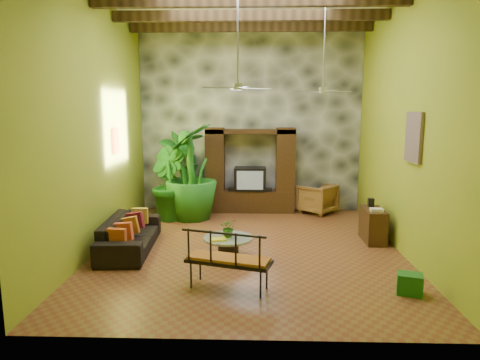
{
  "coord_description": "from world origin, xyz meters",
  "views": [
    {
      "loc": [
        0.1,
        -8.36,
        2.82
      ],
      "look_at": [
        -0.18,
        0.2,
        1.37
      ],
      "focal_mm": 32.0,
      "sensor_mm": 36.0,
      "label": 1
    }
  ],
  "objects_px": {
    "entertainment_center": "(250,177)",
    "coffee_table": "(228,244)",
    "tall_plant_a": "(181,171)",
    "green_bin": "(410,284)",
    "iron_bench": "(228,257)",
    "ceiling_fan_back": "(323,81)",
    "sofa": "(130,234)",
    "tall_plant_b": "(167,183)",
    "wicker_armchair": "(317,198)",
    "side_console": "(373,225)",
    "tall_plant_c": "(191,172)",
    "ceiling_fan_front": "(238,75)"
  },
  "relations": [
    {
      "from": "wicker_armchair",
      "to": "green_bin",
      "type": "bearing_deg",
      "value": 48.37
    },
    {
      "from": "tall_plant_c",
      "to": "green_bin",
      "type": "bearing_deg",
      "value": -47.87
    },
    {
      "from": "ceiling_fan_back",
      "to": "tall_plant_b",
      "type": "xyz_separation_m",
      "value": [
        -3.7,
        1.05,
        -2.46
      ]
    },
    {
      "from": "coffee_table",
      "to": "iron_bench",
      "type": "relative_size",
      "value": 0.67
    },
    {
      "from": "wicker_armchair",
      "to": "side_console",
      "type": "bearing_deg",
      "value": 59.25
    },
    {
      "from": "sofa",
      "to": "tall_plant_a",
      "type": "bearing_deg",
      "value": -11.56
    },
    {
      "from": "coffee_table",
      "to": "iron_bench",
      "type": "xyz_separation_m",
      "value": [
        0.09,
        -1.5,
        0.29
      ]
    },
    {
      "from": "ceiling_fan_back",
      "to": "side_console",
      "type": "height_order",
      "value": "ceiling_fan_back"
    },
    {
      "from": "iron_bench",
      "to": "side_console",
      "type": "bearing_deg",
      "value": 58.34
    },
    {
      "from": "tall_plant_b",
      "to": "iron_bench",
      "type": "bearing_deg",
      "value": -67.17
    },
    {
      "from": "sofa",
      "to": "tall_plant_b",
      "type": "relative_size",
      "value": 1.2
    },
    {
      "from": "tall_plant_a",
      "to": "side_console",
      "type": "height_order",
      "value": "tall_plant_a"
    },
    {
      "from": "ceiling_fan_back",
      "to": "green_bin",
      "type": "bearing_deg",
      "value": -74.81
    },
    {
      "from": "sofa",
      "to": "iron_bench",
      "type": "distance_m",
      "value": 2.82
    },
    {
      "from": "coffee_table",
      "to": "side_console",
      "type": "xyz_separation_m",
      "value": [
        3.03,
        1.11,
        0.1
      ]
    },
    {
      "from": "iron_bench",
      "to": "green_bin",
      "type": "bearing_deg",
      "value": 15.87
    },
    {
      "from": "sofa",
      "to": "iron_bench",
      "type": "relative_size",
      "value": 1.59
    },
    {
      "from": "iron_bench",
      "to": "tall_plant_b",
      "type": "bearing_deg",
      "value": 129.47
    },
    {
      "from": "ceiling_fan_front",
      "to": "wicker_armchair",
      "type": "bearing_deg",
      "value": 59.71
    },
    {
      "from": "tall_plant_a",
      "to": "coffee_table",
      "type": "bearing_deg",
      "value": -67.71
    },
    {
      "from": "wicker_armchair",
      "to": "side_console",
      "type": "xyz_separation_m",
      "value": [
        0.83,
        -2.5,
        -0.04
      ]
    },
    {
      "from": "sofa",
      "to": "tall_plant_b",
      "type": "height_order",
      "value": "tall_plant_b"
    },
    {
      "from": "tall_plant_c",
      "to": "tall_plant_b",
      "type": "bearing_deg",
      "value": -173.48
    },
    {
      "from": "tall_plant_c",
      "to": "iron_bench",
      "type": "relative_size",
      "value": 1.73
    },
    {
      "from": "wicker_armchair",
      "to": "iron_bench",
      "type": "distance_m",
      "value": 5.54
    },
    {
      "from": "ceiling_fan_front",
      "to": "tall_plant_c",
      "type": "bearing_deg",
      "value": 115.57
    },
    {
      "from": "ceiling_fan_front",
      "to": "entertainment_center",
      "type": "bearing_deg",
      "value": 86.76
    },
    {
      "from": "entertainment_center",
      "to": "sofa",
      "type": "height_order",
      "value": "entertainment_center"
    },
    {
      "from": "entertainment_center",
      "to": "coffee_table",
      "type": "height_order",
      "value": "entertainment_center"
    },
    {
      "from": "tall_plant_a",
      "to": "green_bin",
      "type": "bearing_deg",
      "value": -50.06
    },
    {
      "from": "tall_plant_b",
      "to": "side_console",
      "type": "height_order",
      "value": "tall_plant_b"
    },
    {
      "from": "entertainment_center",
      "to": "side_console",
      "type": "bearing_deg",
      "value": -44.25
    },
    {
      "from": "iron_bench",
      "to": "ceiling_fan_back",
      "type": "bearing_deg",
      "value": 76.61
    },
    {
      "from": "entertainment_center",
      "to": "green_bin",
      "type": "relative_size",
      "value": 6.5
    },
    {
      "from": "entertainment_center",
      "to": "tall_plant_c",
      "type": "distance_m",
      "value": 1.73
    },
    {
      "from": "tall_plant_a",
      "to": "ceiling_fan_front",
      "type": "bearing_deg",
      "value": -64.44
    },
    {
      "from": "sofa",
      "to": "side_console",
      "type": "xyz_separation_m",
      "value": [
        5.02,
        0.74,
        0.03
      ]
    },
    {
      "from": "coffee_table",
      "to": "tall_plant_a",
      "type": "bearing_deg",
      "value": 112.29
    },
    {
      "from": "tall_plant_b",
      "to": "tall_plant_c",
      "type": "relative_size",
      "value": 0.77
    },
    {
      "from": "iron_bench",
      "to": "tall_plant_c",
      "type": "bearing_deg",
      "value": 122.17
    },
    {
      "from": "ceiling_fan_front",
      "to": "wicker_armchair",
      "type": "distance_m",
      "value": 5.01
    },
    {
      "from": "tall_plant_c",
      "to": "side_console",
      "type": "xyz_separation_m",
      "value": [
        4.15,
        -1.77,
        -0.87
      ]
    },
    {
      "from": "coffee_table",
      "to": "side_console",
      "type": "height_order",
      "value": "side_console"
    },
    {
      "from": "tall_plant_a",
      "to": "coffee_table",
      "type": "relative_size",
      "value": 2.38
    },
    {
      "from": "tall_plant_c",
      "to": "ceiling_fan_back",
      "type": "bearing_deg",
      "value": -19.88
    },
    {
      "from": "ceiling_fan_front",
      "to": "tall_plant_a",
      "type": "height_order",
      "value": "ceiling_fan_front"
    },
    {
      "from": "entertainment_center",
      "to": "coffee_table",
      "type": "distance_m",
      "value": 3.78
    },
    {
      "from": "ceiling_fan_back",
      "to": "sofa",
      "type": "relative_size",
      "value": 0.83
    },
    {
      "from": "tall_plant_a",
      "to": "iron_bench",
      "type": "distance_m",
      "value": 5.48
    },
    {
      "from": "wicker_armchair",
      "to": "side_console",
      "type": "height_order",
      "value": "wicker_armchair"
    }
  ]
}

